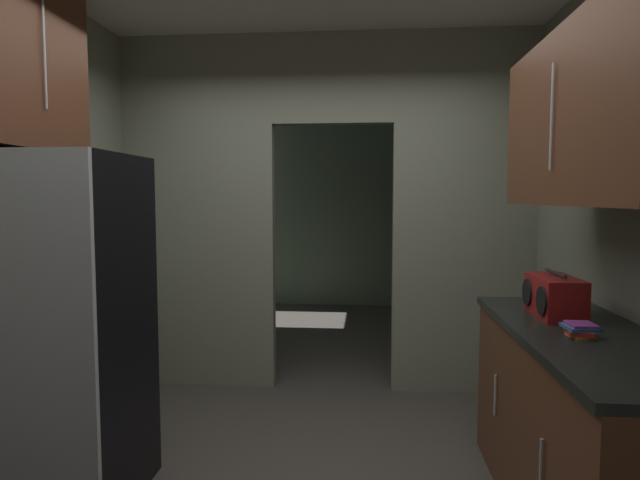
{
  "coord_description": "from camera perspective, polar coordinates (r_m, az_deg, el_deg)",
  "views": [
    {
      "loc": [
        0.34,
        -2.68,
        1.54
      ],
      "look_at": [
        0.03,
        0.86,
        1.26
      ],
      "focal_mm": 30.48,
      "sensor_mm": 36.0,
      "label": 1
    }
  ],
  "objects": [
    {
      "name": "upper_cabinet_fridgeside",
      "position": [
        3.29,
        -29.77,
        17.07
      ],
      "size": [
        0.36,
        0.9,
        1.02
      ],
      "color": "brown"
    },
    {
      "name": "kitchen_partition",
      "position": [
        4.34,
        0.29,
        4.02
      ],
      "size": [
        3.28,
        0.12,
        2.82
      ],
      "color": "gray",
      "rests_on": "ground"
    },
    {
      "name": "adjoining_room_shell",
      "position": [
        6.61,
        2.08,
        3.32
      ],
      "size": [
        3.28,
        3.5,
        2.82
      ],
      "color": "slate",
      "rests_on": "ground"
    },
    {
      "name": "lower_cabinet_run",
      "position": [
        2.89,
        25.84,
        -17.73
      ],
      "size": [
        0.62,
        1.75,
        0.93
      ],
      "color": "brown",
      "rests_on": "ground"
    },
    {
      "name": "upper_cabinet_counterside",
      "position": [
        2.71,
        26.88,
        11.5
      ],
      "size": [
        0.36,
        1.57,
        0.78
      ],
      "color": "brown"
    },
    {
      "name": "refrigerator",
      "position": [
        3.07,
        -26.34,
        -8.49
      ],
      "size": [
        0.82,
        0.73,
        1.75
      ],
      "color": "black",
      "rests_on": "ground"
    },
    {
      "name": "boombox",
      "position": [
        3.03,
        23.37,
        -5.47
      ],
      "size": [
        0.21,
        0.41,
        0.23
      ],
      "color": "maroon",
      "rests_on": "lower_cabinet_run"
    },
    {
      "name": "book_stack",
      "position": [
        2.66,
        25.63,
        -8.48
      ],
      "size": [
        0.14,
        0.17,
        0.06
      ],
      "color": "gold",
      "rests_on": "lower_cabinet_run"
    }
  ]
}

